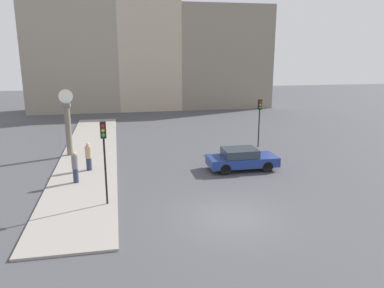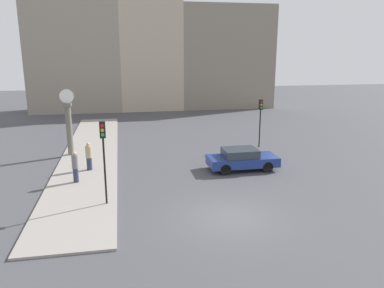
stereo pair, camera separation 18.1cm
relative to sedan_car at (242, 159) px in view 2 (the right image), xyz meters
name	(u,v)px [view 2 (the right image)]	position (x,y,z in m)	size (l,w,h in m)	color
ground_plane	(229,217)	(-2.68, -6.42, -0.68)	(120.00, 120.00, 0.00)	#47474C
sidewalk_corner	(91,154)	(-9.37, 5.35, -0.63)	(3.70, 27.53, 0.11)	gray
building_row	(150,45)	(-3.30, 26.26, 7.10)	(29.64, 5.00, 19.11)	gray
sedan_car	(242,159)	(0.00, 0.00, 0.00)	(4.23, 1.83, 1.32)	navy
traffic_light_near	(103,146)	(-7.99, -4.09, 2.23)	(0.26, 0.24, 3.93)	black
traffic_light_far	(260,113)	(3.09, 5.16, 1.92)	(0.26, 0.24, 3.62)	black
street_clock	(69,124)	(-10.67, 5.21, 1.58)	(1.02, 0.52, 4.56)	#666056
pedestrian_tan_coat	(89,156)	(-9.15, 1.40, 0.27)	(0.38, 0.38, 1.70)	#2D334C
pedestrian_grey_jacket	(75,167)	(-9.72, -0.73, 0.29)	(0.34, 0.34, 1.73)	#2D334C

